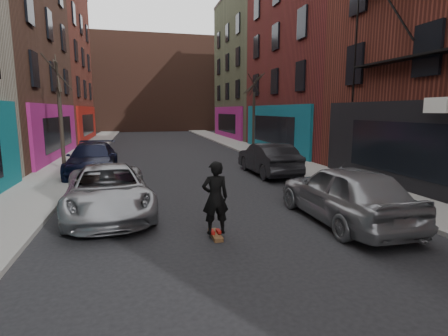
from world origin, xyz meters
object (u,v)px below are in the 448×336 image
tree_right_far (254,105)px  parked_left_end (92,159)px  skateboard (215,235)px  parked_right_end (268,159)px  parked_right_far (344,193)px  tree_left_far (60,105)px  parked_left_far (108,190)px  skateboarder (215,198)px

tree_right_far → parked_left_end: (-10.80, -7.54, -2.76)m
skateboard → parked_right_end: bearing=59.9°
parked_right_far → parked_right_end: bearing=-94.5°
tree_left_far → parked_right_far: size_ratio=1.32×
parked_left_far → skateboard: bearing=-50.6°
parked_left_end → skateboarder: skateboarder is taller
tree_right_far → skateboard: bearing=-111.4°
tree_left_far → parked_right_end: tree_left_far is taller
parked_left_far → skateboarder: skateboarder is taller
parked_left_far → skateboarder: (2.74, -2.73, 0.28)m
parked_left_end → skateboarder: (4.01, -9.77, 0.24)m
parked_right_end → tree_left_far: bearing=-20.3°
parked_right_end → tree_right_far: bearing=-105.2°
parked_left_far → skateboard: parked_left_far is taller
tree_right_far → parked_left_far: size_ratio=1.28×
parked_right_far → skateboarder: (-3.79, -0.31, 0.17)m
parked_left_far → parked_left_end: size_ratio=1.00×
tree_right_far → parked_right_far: (-3.00, -17.01, -2.69)m
tree_right_far → skateboarder: size_ratio=3.72×
parked_left_end → skateboard: parked_left_end is taller
tree_right_far → parked_right_far: 17.48m
parked_left_far → parked_right_end: parked_right_end is taller
tree_left_far → parked_left_end: tree_left_far is taller
parked_left_end → parked_left_far: bearing=-79.7°
parked_left_far → parked_right_end: bearing=29.8°
parked_right_far → skateboard: 3.88m
tree_right_far → parked_left_end: bearing=-145.1°
tree_left_far → parked_left_far: 9.43m
parked_left_end → parked_right_far: 12.26m
parked_right_far → skateboarder: bearing=4.6°
tree_left_far → parked_right_far: 14.70m
parked_right_end → skateboard: (-4.37, -7.81, -0.73)m
parked_right_end → skateboarder: bearing=59.9°
tree_right_far → skateboard: (-6.79, -17.32, -3.48)m
tree_left_far → tree_right_far: tree_right_far is taller
tree_left_far → parked_left_end: (1.60, -1.54, -2.61)m
parked_left_far → skateboard: 3.93m
skateboarder → parked_right_end: bearing=-120.1°
tree_left_far → skateboarder: tree_left_far is taller
tree_left_far → parked_right_far: bearing=-49.5°
tree_right_far → parked_left_end: size_ratio=1.28×
tree_left_far → skateboarder: (5.61, -11.32, -2.37)m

